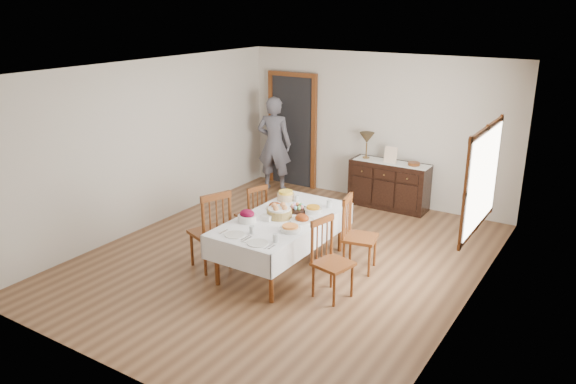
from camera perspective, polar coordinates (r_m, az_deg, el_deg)
The scene contains 26 objects.
ground at distance 7.90m, azimuth -0.39°, elevation -6.74°, with size 6.00×6.00×0.00m, color brown.
room_shell at distance 7.77m, azimuth 0.36°, elevation 5.66°, with size 5.02×6.02×2.65m.
dining_table at distance 7.41m, azimuth -0.57°, elevation -3.27°, with size 1.07×2.07×0.71m.
chair_left_near at distance 7.47m, azimuth -7.75°, elevation -3.80°, with size 0.59×0.59×1.10m.
chair_left_far at distance 8.29m, azimuth -3.58°, elevation -2.13°, with size 0.47×0.47×0.89m.
chair_right_near at distance 6.77m, azimuth 4.28°, elevation -6.72°, with size 0.49×0.49×0.98m.
chair_right_far at distance 7.46m, azimuth 6.97°, elevation -4.17°, with size 0.50×0.50×1.01m.
sideboard at distance 9.84m, azimuth 10.22°, elevation 0.73°, with size 1.36×0.50×0.81m.
person at distance 10.50m, azimuth -1.41°, elevation 5.23°, with size 0.59×0.38×1.90m, color #514F5B.
bread_basket at distance 7.38m, azimuth -0.89°, elevation -2.05°, with size 0.34×0.34×0.19m.
egg_basket at distance 7.60m, azimuth 0.96°, elevation -1.71°, with size 0.26×0.26×0.11m.
ham_platter_a at distance 7.70m, azimuth -1.30°, elevation -1.49°, with size 0.27×0.27×0.11m.
ham_platter_b at distance 7.27m, azimuth 1.43°, elevation -2.73°, with size 0.32×0.32×0.11m.
beet_bowl at distance 7.26m, azimuth -4.17°, elevation -2.48°, with size 0.24×0.24×0.16m.
carrot_bowl at distance 7.57m, azimuth 2.56°, elevation -1.80°, with size 0.24×0.24×0.09m.
pineapple_bowl at distance 8.03m, azimuth -0.23°, elevation -0.38°, with size 0.25×0.25×0.14m.
casserole_dish at distance 6.96m, azimuth 0.22°, elevation -3.72°, with size 0.26×0.26×0.07m.
butter_dish at distance 7.29m, azimuth -2.22°, elevation -2.64°, with size 0.14×0.09×0.07m.
setting_left at distance 6.88m, azimuth -4.88°, elevation -4.17°, with size 0.42×0.31×0.10m.
setting_right at distance 6.63m, azimuth -2.52°, elevation -5.02°, with size 0.42×0.31×0.10m.
glass_far_a at distance 7.96m, azimuth 0.88°, elevation -0.67°, with size 0.06×0.06×0.09m.
glass_far_b at distance 7.76m, azimuth 4.20°, elevation -1.20°, with size 0.07×0.07×0.11m.
runner at distance 9.69m, azimuth 10.51°, elevation 2.96°, with size 1.30×0.35×0.01m.
table_lamp at distance 9.80m, azimuth 8.02°, elevation 5.40°, with size 0.26×0.26×0.46m.
picture_frame at distance 9.63m, azimuth 10.39°, elevation 3.71°, with size 0.22×0.08×0.28m.
deco_bowl at distance 9.57m, azimuth 12.67°, elevation 2.79°, with size 0.20×0.20×0.06m.
Camera 1 is at (3.86, -6.00, 3.39)m, focal length 35.00 mm.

